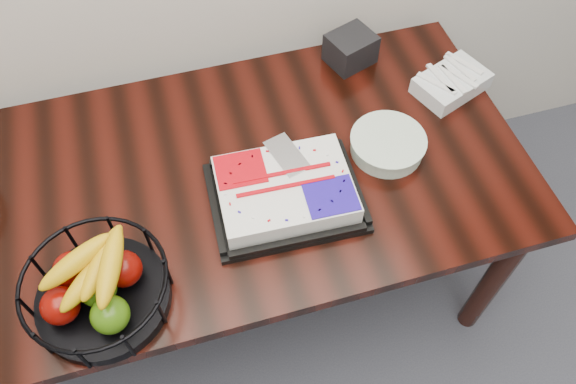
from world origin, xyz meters
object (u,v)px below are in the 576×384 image
object	(u,v)px
table	(220,194)
cake_tray	(285,192)
plate_stack	(387,144)
fruit_basket	(97,288)
napkin_box	(351,49)

from	to	relation	value
table	cake_tray	size ratio (longest dim) A/B	4.23
cake_tray	plate_stack	world-z (taller)	cake_tray
fruit_basket	napkin_box	bearing A→B (deg)	36.42
plate_stack	napkin_box	distance (m)	0.39
napkin_box	table	bearing A→B (deg)	-146.45
plate_stack	cake_tray	bearing A→B (deg)	-165.94
table	napkin_box	xyz separation A→B (m)	(0.53, 0.35, 0.14)
plate_stack	napkin_box	size ratio (longest dim) A/B	1.56
fruit_basket	table	bearing A→B (deg)	40.45
cake_tray	fruit_basket	distance (m)	0.54
table	napkin_box	size ratio (longest dim) A/B	12.64
table	napkin_box	world-z (taller)	napkin_box
table	cake_tray	world-z (taller)	cake_tray
table	fruit_basket	size ratio (longest dim) A/B	5.16
table	plate_stack	bearing A→B (deg)	-4.84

